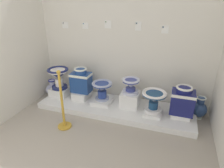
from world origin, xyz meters
name	(u,v)px	position (x,y,z in m)	size (l,w,h in m)	color
wall_back	(123,26)	(1.70, 3.19, 1.52)	(3.59, 0.06, 3.04)	silver
display_platform	(115,108)	(1.70, 2.71, 0.05)	(2.91, 0.85, 0.11)	white
plinth_block_tall_cobalt	(60,91)	(0.47, 2.75, 0.19)	(0.37, 0.34, 0.16)	white
antique_toilet_tall_cobalt	(58,75)	(0.47, 2.75, 0.56)	(0.42, 0.42, 0.42)	navy
plinth_block_leftmost	(82,94)	(0.95, 2.80, 0.18)	(0.30, 0.39, 0.14)	white
antique_toilet_leftmost	(81,80)	(0.95, 2.80, 0.49)	(0.39, 0.27, 0.49)	navy
plinth_block_broad_patterned	(102,101)	(1.42, 2.74, 0.14)	(0.37, 0.40, 0.07)	white
antique_toilet_broad_patterned	(102,88)	(1.42, 2.74, 0.42)	(0.39, 0.39, 0.36)	#A4AED0
plinth_block_central_ornate	(130,99)	(1.97, 2.80, 0.24)	(0.34, 0.37, 0.26)	white
antique_toilet_central_ornate	(131,84)	(1.97, 2.80, 0.54)	(0.32, 0.32, 0.28)	silver
plinth_block_rightmost	(153,112)	(2.42, 2.64, 0.13)	(0.30, 0.37, 0.05)	white
antique_toilet_rightmost	(154,98)	(2.42, 2.64, 0.41)	(0.43, 0.43, 0.37)	white
plinth_block_pale_glazed	(180,114)	(2.88, 2.71, 0.14)	(0.31, 0.28, 0.08)	white
antique_toilet_pale_glazed	(183,100)	(2.88, 2.71, 0.43)	(0.39, 0.31, 0.49)	navy
info_placard_first	(65,25)	(0.49, 3.15, 1.49)	(0.13, 0.01, 0.13)	white
info_placard_second	(85,26)	(0.94, 3.15, 1.50)	(0.12, 0.01, 0.12)	white
info_placard_third	(108,24)	(1.40, 3.15, 1.54)	(0.13, 0.01, 0.14)	white
info_placard_fourth	(138,26)	(1.98, 3.15, 1.53)	(0.11, 0.01, 0.16)	white
info_placard_fifth	(165,29)	(2.45, 3.15, 1.49)	(0.12, 0.01, 0.13)	white
decorative_vase_spare	(53,89)	(0.20, 2.88, 0.15)	(0.31, 0.31, 0.37)	navy
decorative_vase_companion	(199,109)	(3.19, 2.94, 0.18)	(0.26, 0.26, 0.41)	white
stanchion_post_near_left	(63,110)	(1.06, 1.93, 0.33)	(0.23, 0.23, 1.00)	gold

